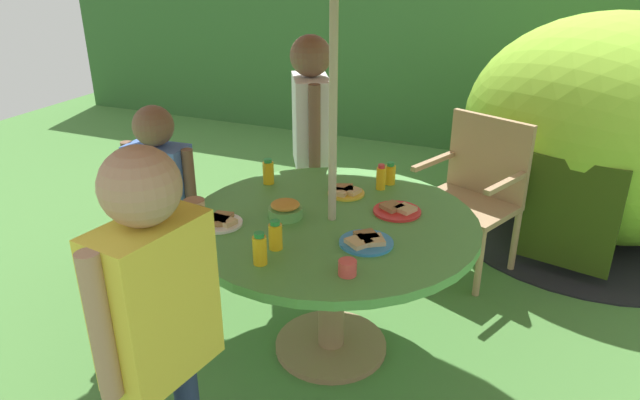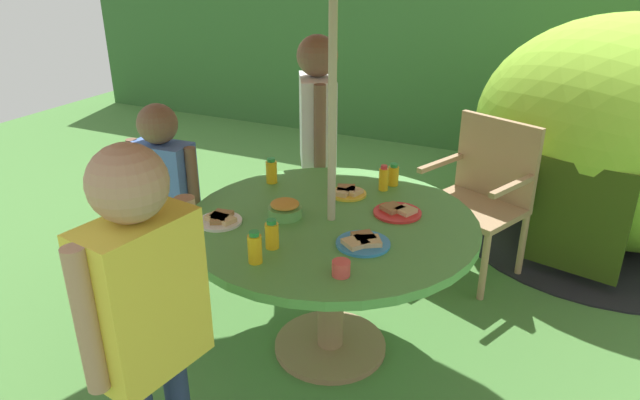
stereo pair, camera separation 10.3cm
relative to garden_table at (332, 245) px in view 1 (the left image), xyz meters
The scene contains 20 objects.
ground_plane 0.59m from the garden_table, ahead, with size 10.00×10.00×0.02m, color #477A38.
hedge_backdrop 3.62m from the garden_table, 90.00° to the left, with size 9.00×0.70×1.71m, color #33602D.
garden_table is the anchor object (origin of this frame).
wooden_chair 1.21m from the garden_table, 66.89° to the left, with size 0.65×0.60×0.92m.
dome_tent 2.24m from the garden_table, 58.09° to the left, with size 2.30×2.30×1.48m.
potted_plant 1.45m from the garden_table, 162.75° to the left, with size 0.43×0.43×0.62m.
child_in_white_shirt 1.00m from the garden_table, 119.41° to the left, with size 0.35×0.42×1.38m.
child_in_blue_shirt 0.91m from the garden_table, behind, with size 0.39×0.20×1.15m.
child_in_yellow_shirt 1.07m from the garden_table, 98.82° to the right, with size 0.24×0.45×1.35m.
snack_bowl 0.27m from the garden_table, 162.41° to the right, with size 0.15×0.15×0.08m.
plate_far_left 0.32m from the garden_table, 98.40° to the left, with size 0.18×0.18×0.03m.
plate_mid_left 0.31m from the garden_table, 37.26° to the right, with size 0.22×0.22×0.03m.
plate_front_edge 0.34m from the garden_table, 36.05° to the left, with size 0.22×0.22×0.03m.
plate_near_left 0.52m from the garden_table, 150.71° to the right, with size 0.20×0.20×0.03m.
juice_bottle_near_right 0.55m from the garden_table, 76.71° to the left, with size 0.05×0.05×0.12m.
juice_bottle_far_right 0.56m from the garden_table, 149.99° to the left, with size 0.06×0.06×0.13m.
juice_bottle_center_front 0.41m from the garden_table, 107.28° to the right, with size 0.06×0.06×0.12m.
juice_bottle_center_back 0.47m from the garden_table, 77.22° to the left, with size 0.05×0.05×0.13m.
juice_bottle_mid_right 0.52m from the garden_table, 102.72° to the right, with size 0.06×0.06×0.13m.
cup_near 0.51m from the garden_table, 61.29° to the right, with size 0.07×0.07×0.06m, color #E04C47.
Camera 1 is at (0.86, -2.16, 1.83)m, focal length 32.28 mm.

